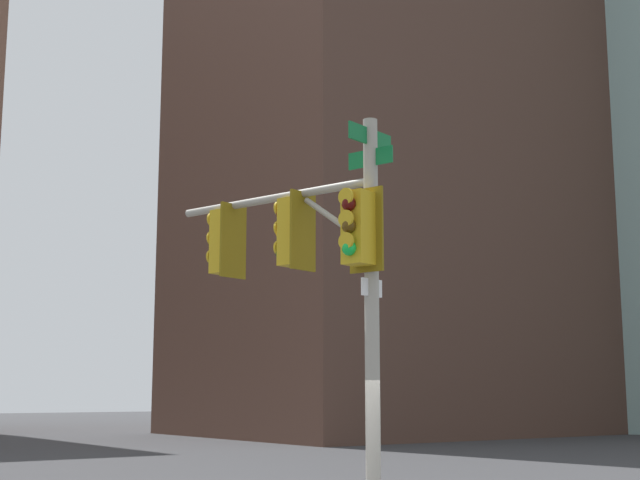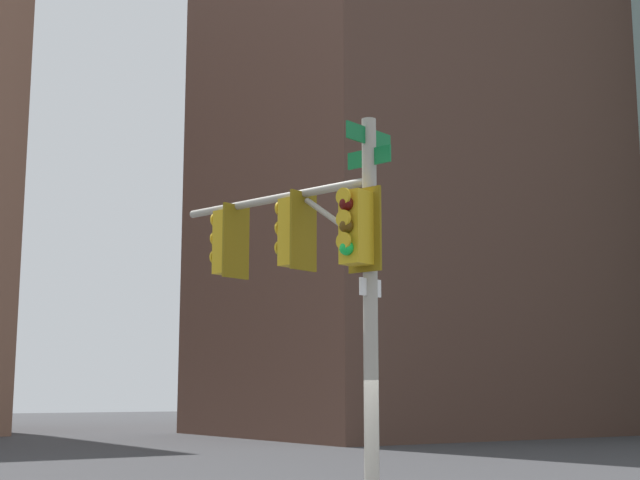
% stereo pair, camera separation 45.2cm
% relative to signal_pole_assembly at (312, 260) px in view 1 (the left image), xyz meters
% --- Properties ---
extents(signal_pole_assembly, '(1.52, 3.91, 6.11)m').
position_rel_signal_pole_assembly_xyz_m(signal_pole_assembly, '(0.00, 0.00, 0.00)').
color(signal_pole_assembly, '#9E998C').
rests_on(signal_pole_assembly, ground_plane).
extents(building_brick_nearside, '(24.41, 17.31, 40.99)m').
position_rel_signal_pole_assembly_xyz_m(building_brick_nearside, '(-28.57, -31.06, 16.29)').
color(building_brick_nearside, '#4C3328').
rests_on(building_brick_nearside, ground_plane).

